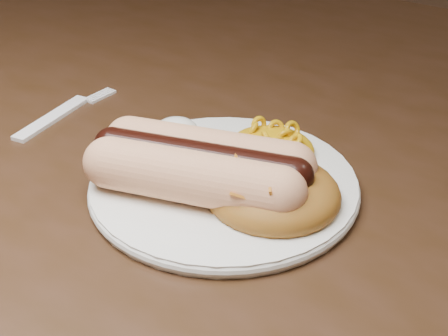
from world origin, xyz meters
The scene contains 7 objects.
table centered at (0.00, 0.00, 0.66)m, with size 1.60×0.90×0.75m.
plate centered at (0.09, -0.13, 0.76)m, with size 0.22×0.22×0.01m, color white.
hotdog centered at (0.09, -0.15, 0.78)m, with size 0.15×0.11×0.04m.
mac_and_cheese centered at (0.10, -0.07, 0.78)m, with size 0.08×0.07×0.03m, color orange.
sour_cream centered at (0.02, -0.10, 0.77)m, with size 0.04×0.04×0.02m, color white.
taco_salad centered at (0.14, -0.13, 0.78)m, with size 0.11×0.10×0.05m.
fork centered at (-0.12, -0.13, 0.75)m, with size 0.02×0.15×0.00m, color white.
Camera 1 is at (0.35, -0.47, 1.04)m, focal length 50.00 mm.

